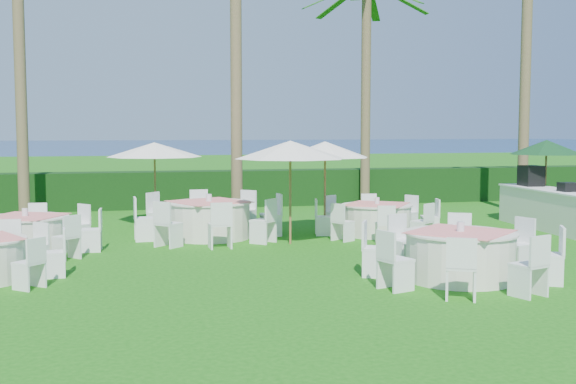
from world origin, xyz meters
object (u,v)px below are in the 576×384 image
at_px(banquet_table_f, 377,219).
at_px(umbrella_green, 547,147).
at_px(umbrella_c, 155,150).
at_px(umbrella_d, 325,150).
at_px(umbrella_b, 290,150).
at_px(banquet_table_c, 460,254).
at_px(banquet_table_d, 26,234).
at_px(banquet_table_e, 209,219).
at_px(buffet_table, 556,209).

distance_m(banquet_table_f, umbrella_green, 5.56).
bearing_deg(umbrella_green, umbrella_c, 169.17).
bearing_deg(umbrella_d, umbrella_b, -130.89).
distance_m(banquet_table_c, banquet_table_d, 8.84).
height_order(banquet_table_f, umbrella_d, umbrella_d).
distance_m(banquet_table_c, umbrella_c, 9.64).
bearing_deg(umbrella_b, banquet_table_e, 141.73).
xyz_separation_m(banquet_table_d, banquet_table_f, (8.04, 0.76, -0.01)).
distance_m(banquet_table_e, umbrella_b, 2.69).
height_order(umbrella_d, umbrella_green, umbrella_green).
xyz_separation_m(banquet_table_d, buffet_table, (12.75, 0.43, 0.15)).
bearing_deg(buffet_table, umbrella_green, 68.63).
distance_m(banquet_table_f, buffet_table, 4.73).
relative_size(banquet_table_e, banquet_table_f, 1.15).
bearing_deg(banquet_table_d, umbrella_c, 52.32).
bearing_deg(umbrella_b, banquet_table_f, 20.20).
xyz_separation_m(umbrella_c, buffet_table, (9.89, -3.27, -1.48)).
distance_m(banquet_table_d, banquet_table_f, 8.07).
relative_size(banquet_table_f, umbrella_d, 1.33).
bearing_deg(umbrella_d, banquet_table_c, -83.02).
bearing_deg(umbrella_green, banquet_table_c, -132.13).
bearing_deg(buffet_table, banquet_table_f, 176.03).
height_order(umbrella_b, buffet_table, umbrella_b).
bearing_deg(umbrella_b, umbrella_c, 126.21).
height_order(banquet_table_c, umbrella_b, umbrella_b).
distance_m(banquet_table_e, banquet_table_f, 4.08).
distance_m(umbrella_c, umbrella_d, 4.68).
height_order(banquet_table_d, umbrella_b, umbrella_b).
distance_m(banquet_table_d, umbrella_green, 13.46).
xyz_separation_m(banquet_table_e, umbrella_green, (9.26, 0.52, 1.63)).
height_order(banquet_table_d, umbrella_green, umbrella_green).
distance_m(banquet_table_d, buffet_table, 12.76).
bearing_deg(banquet_table_c, banquet_table_e, 122.00).
bearing_deg(banquet_table_c, umbrella_d, 96.98).
distance_m(banquet_table_c, banquet_table_f, 5.34).
xyz_separation_m(banquet_table_d, umbrella_d, (6.86, 1.28, 1.67)).
height_order(banquet_table_e, buffet_table, buffet_table).
distance_m(banquet_table_f, umbrella_d, 2.11).
bearing_deg(banquet_table_d, banquet_table_e, 16.69).
height_order(banquet_table_f, umbrella_green, umbrella_green).
bearing_deg(banquet_table_f, banquet_table_d, -174.61).
relative_size(umbrella_green, buffet_table, 0.51).
height_order(banquet_table_c, buffet_table, buffet_table).
bearing_deg(umbrella_c, banquet_table_d, -127.68).
height_order(banquet_table_d, banquet_table_e, banquet_table_e).
bearing_deg(banquet_table_c, umbrella_green, 47.87).
height_order(umbrella_green, buffet_table, umbrella_green).
bearing_deg(banquet_table_c, umbrella_b, 113.49).
bearing_deg(umbrella_c, banquet_table_f, -29.57).
relative_size(umbrella_b, buffet_table, 0.56).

